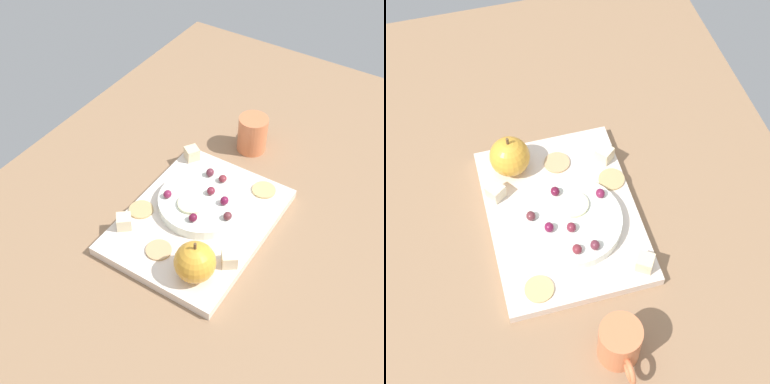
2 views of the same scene
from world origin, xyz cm
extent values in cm
cube|color=#926E4F|center=(0.00, 0.00, 1.69)|extent=(130.93, 92.14, 3.38)
cube|color=silver|center=(-4.17, 1.88, 4.35)|extent=(33.75, 25.48, 1.92)
cylinder|color=white|center=(-1.13, 2.79, 6.34)|extent=(17.22, 17.22, 2.07)
sphere|color=gold|center=(-15.70, -4.73, 8.92)|extent=(7.23, 7.23, 7.23)
cylinder|color=brown|center=(-15.70, -4.73, 13.14)|extent=(0.50, 0.50, 1.20)
cube|color=beige|center=(9.63, 12.15, 6.66)|extent=(3.74, 3.74, 2.70)
cube|color=beige|center=(-13.48, 12.30, 6.66)|extent=(3.79, 3.79, 2.70)
cube|color=beige|center=(-10.44, -8.51, 6.66)|extent=(3.77, 3.77, 2.70)
cylinder|color=tan|center=(9.14, -5.30, 5.51)|extent=(4.74, 4.74, 0.40)
cylinder|color=tan|center=(-14.75, 3.59, 5.51)|extent=(4.74, 4.74, 0.40)
cylinder|color=tan|center=(-8.47, 12.17, 5.51)|extent=(4.74, 4.74, 0.40)
ellipsoid|color=maroon|center=(5.22, 5.01, 8.19)|extent=(1.74, 1.57, 1.63)
ellipsoid|color=maroon|center=(5.13, 2.03, 8.09)|extent=(1.74, 1.57, 1.43)
ellipsoid|color=maroon|center=(-0.43, -1.36, 8.20)|extent=(1.74, 1.57, 1.65)
ellipsoid|color=maroon|center=(-6.80, 1.35, 8.14)|extent=(1.74, 1.57, 1.52)
ellipsoid|color=maroon|center=(0.92, 2.19, 8.12)|extent=(1.74, 1.57, 1.50)
ellipsoid|color=brown|center=(-3.01, -3.78, 8.11)|extent=(1.74, 1.57, 1.48)
ellipsoid|color=maroon|center=(-4.35, 8.74, 8.13)|extent=(1.74, 1.57, 1.51)
cylinder|color=beige|center=(-3.64, 3.74, 7.67)|extent=(5.28, 5.28, 0.60)
cylinder|color=#D77448|center=(21.49, 4.04, 7.47)|extent=(6.43, 6.43, 8.17)
torus|color=#D77448|center=(25.91, 4.15, 7.47)|extent=(4.02, 0.89, 4.00)
camera|label=1|loc=(-60.90, -33.17, 78.99)|focal=48.78mm
camera|label=2|loc=(49.16, -9.85, 89.78)|focal=54.18mm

